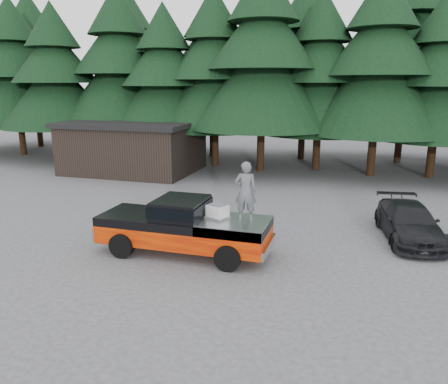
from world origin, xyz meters
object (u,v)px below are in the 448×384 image
(pickup_truck, at_px, (184,235))
(air_compressor, at_px, (218,212))
(utility_building, at_px, (134,146))
(parked_car, at_px, (409,222))
(man_on_bed, at_px, (246,191))

(pickup_truck, xyz_separation_m, air_compressor, (1.17, 0.11, 0.88))
(air_compressor, bearing_deg, utility_building, 153.01)
(air_compressor, relative_size, parked_car, 0.13)
(pickup_truck, height_order, utility_building, utility_building)
(air_compressor, bearing_deg, parked_car, 54.57)
(man_on_bed, distance_m, parked_car, 6.68)
(man_on_bed, xyz_separation_m, utility_building, (-10.72, 12.41, -0.64))
(man_on_bed, xyz_separation_m, parked_car, (5.39, 3.59, -1.65))
(air_compressor, relative_size, utility_building, 0.07)
(pickup_truck, height_order, air_compressor, air_compressor)
(man_on_bed, bearing_deg, air_compressor, -7.88)
(pickup_truck, relative_size, air_compressor, 9.76)
(pickup_truck, xyz_separation_m, man_on_bed, (2.11, 0.14, 1.64))
(pickup_truck, relative_size, parked_car, 1.31)
(pickup_truck, relative_size, utility_building, 0.71)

